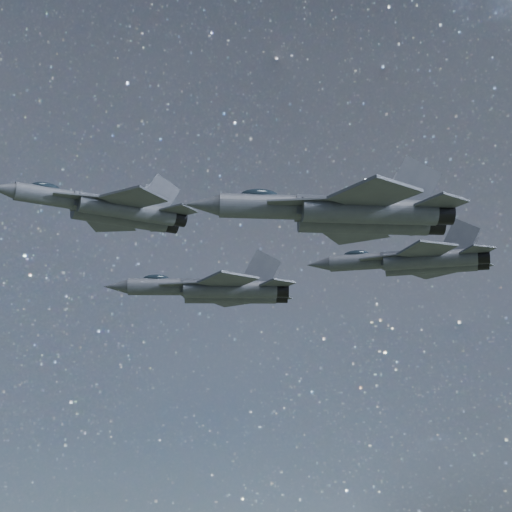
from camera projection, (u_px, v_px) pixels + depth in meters
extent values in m
cylinder|color=#343841|center=(59.00, 198.00, 68.70)|extent=(7.27, 3.25, 1.50)
cone|color=#343841|center=(1.00, 189.00, 66.76)|extent=(2.57, 1.89, 1.35)
ellipsoid|color=black|center=(46.00, 187.00, 68.42)|extent=(2.47, 1.56, 0.74)
cube|color=#343841|center=(119.00, 208.00, 70.79)|extent=(8.00, 3.39, 1.25)
cylinder|color=#343841|center=(127.00, 210.00, 69.99)|extent=(8.20, 3.50, 1.50)
cylinder|color=#343841|center=(120.00, 217.00, 71.65)|extent=(8.20, 3.50, 1.50)
cylinder|color=black|center=(178.00, 218.00, 71.86)|extent=(1.56, 1.66, 1.39)
cylinder|color=black|center=(170.00, 225.00, 73.51)|extent=(1.56, 1.66, 1.39)
cube|color=#343841|center=(85.00, 198.00, 68.28)|extent=(5.06, 1.37, 0.12)
cube|color=#343841|center=(76.00, 208.00, 70.51)|extent=(4.97, 3.12, 0.12)
cube|color=#343841|center=(134.00, 198.00, 67.99)|extent=(5.52, 5.50, 0.19)
cube|color=#343841|center=(110.00, 223.00, 73.60)|extent=(4.72, 5.04, 0.19)
cube|color=#343841|center=(179.00, 211.00, 70.68)|extent=(3.26, 3.27, 0.14)
cube|color=#343841|center=(160.00, 226.00, 74.48)|extent=(2.77, 2.91, 0.14)
cube|color=#343841|center=(161.00, 194.00, 71.50)|extent=(3.33, 0.73, 3.42)
cube|color=#343841|center=(151.00, 203.00, 73.56)|extent=(3.21, 1.25, 3.42)
cylinder|color=#343841|center=(169.00, 287.00, 88.29)|extent=(8.58, 3.28, 1.77)
cone|color=#343841|center=(116.00, 287.00, 88.21)|extent=(2.97, 2.06, 1.59)
ellipsoid|color=black|center=(156.00, 279.00, 88.52)|extent=(2.87, 1.67, 0.87)
cube|color=#343841|center=(226.00, 288.00, 88.35)|extent=(9.46, 3.38, 1.47)
cylinder|color=#343841|center=(230.00, 290.00, 87.12)|extent=(9.69, 3.49, 1.77)
cylinder|color=#343841|center=(231.00, 295.00, 89.29)|extent=(9.69, 3.49, 1.77)
cylinder|color=black|center=(281.00, 290.00, 87.20)|extent=(1.75, 1.88, 1.63)
cylinder|color=black|center=(280.00, 295.00, 89.37)|extent=(1.75, 1.88, 1.63)
cube|color=#343841|center=(188.00, 284.00, 86.81)|extent=(5.94, 3.33, 0.14)
cube|color=#343841|center=(190.00, 292.00, 89.74)|extent=(5.91, 1.29, 0.14)
cube|color=#343841|center=(228.00, 280.00, 84.59)|extent=(5.79, 6.11, 0.23)
cube|color=#343841|center=(229.00, 299.00, 91.96)|extent=(6.47, 6.51, 0.23)
cube|color=#343841|center=(277.00, 284.00, 85.85)|extent=(3.40, 3.54, 0.17)
cube|color=#343841|center=(276.00, 297.00, 90.83)|extent=(3.83, 3.85, 0.17)
cube|color=#343841|center=(263.00, 269.00, 87.53)|extent=(3.85, 1.21, 4.04)
cube|color=#343841|center=(262.00, 276.00, 90.24)|extent=(3.95, 0.69, 4.04)
cylinder|color=#343841|center=(278.00, 207.00, 61.13)|extent=(8.58, 2.78, 1.78)
cone|color=#343841|center=(202.00, 205.00, 60.72)|extent=(2.90, 1.91, 1.59)
ellipsoid|color=black|center=(259.00, 195.00, 61.28)|extent=(2.83, 1.51, 0.88)
cube|color=#343841|center=(360.00, 210.00, 61.56)|extent=(9.47, 2.82, 1.48)
cylinder|color=#343841|center=(370.00, 211.00, 60.36)|extent=(9.70, 2.92, 1.78)
cylinder|color=#343841|center=(363.00, 222.00, 62.53)|extent=(9.70, 2.92, 1.78)
cylinder|color=black|center=(442.00, 213.00, 60.75)|extent=(1.67, 1.81, 1.64)
cylinder|color=black|center=(433.00, 224.00, 62.92)|extent=(1.67, 1.81, 1.64)
cube|color=#343841|center=(310.00, 202.00, 59.78)|extent=(6.02, 3.01, 0.14)
cube|color=#343841|center=(304.00, 217.00, 62.71)|extent=(5.99, 1.67, 0.14)
cube|color=#343841|center=(374.00, 194.00, 57.80)|extent=(5.99, 6.27, 0.23)
cube|color=#343841|center=(353.00, 231.00, 65.18)|extent=(6.44, 6.52, 0.23)
cube|color=#343841|center=(442.00, 203.00, 59.37)|extent=(3.52, 3.64, 0.17)
cube|color=#343841|center=(422.00, 227.00, 64.36)|extent=(3.80, 3.85, 0.17)
cube|color=#343841|center=(415.00, 183.00, 60.97)|extent=(3.91, 0.97, 4.05)
cube|color=#343841|center=(405.00, 197.00, 63.68)|extent=(3.97, 0.63, 4.05)
cylinder|color=#343841|center=(369.00, 261.00, 76.83)|extent=(7.08, 4.28, 1.50)
cone|color=#343841|center=(319.00, 264.00, 77.81)|extent=(2.65, 2.17, 1.34)
ellipsoid|color=black|center=(356.00, 254.00, 77.28)|extent=(2.49, 1.86, 0.74)
cube|color=#343841|center=(426.00, 258.00, 75.76)|extent=(7.75, 4.54, 1.25)
cylinder|color=#343841|center=(430.00, 259.00, 74.65)|extent=(7.95, 4.67, 1.50)
cylinder|color=#343841|center=(431.00, 266.00, 76.44)|extent=(7.95, 4.67, 1.50)
cylinder|color=black|center=(482.00, 256.00, 73.72)|extent=(1.70, 1.77, 1.38)
cylinder|color=black|center=(482.00, 262.00, 75.50)|extent=(1.70, 1.77, 1.38)
cube|color=#343841|center=(388.00, 257.00, 75.22)|extent=(4.68, 3.74, 0.12)
cube|color=#343841|center=(390.00, 265.00, 77.63)|extent=(5.09, 2.17, 0.12)
cube|color=#343841|center=(427.00, 250.00, 72.61)|extent=(4.16, 4.57, 0.19)
cube|color=#343841|center=(429.00, 271.00, 78.68)|extent=(5.45, 5.32, 0.19)
cube|color=#343841|center=(478.00, 250.00, 72.69)|extent=(2.43, 2.60, 0.14)
cube|color=#343841|center=(477.00, 264.00, 76.80)|extent=(3.23, 3.19, 0.14)
cube|color=#343841|center=(461.00, 237.00, 74.38)|extent=(2.99, 1.75, 3.41)
cube|color=#343841|center=(461.00, 245.00, 76.61)|extent=(3.20, 1.26, 3.41)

